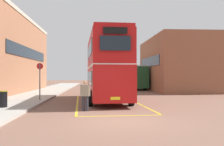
{
  "coord_description": "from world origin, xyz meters",
  "views": [
    {
      "loc": [
        -1.06,
        -10.62,
        1.89
      ],
      "look_at": [
        0.2,
        9.34,
        2.04
      ],
      "focal_mm": 41.79,
      "sensor_mm": 36.0,
      "label": 1
    }
  ],
  "objects": [
    {
      "name": "bay_marking_yellow",
      "position": [
        -0.24,
        6.35,
        0.0
      ],
      "size": [
        4.8,
        12.05,
        0.01
      ],
      "color": "gold",
      "rests_on": "ground"
    },
    {
      "name": "single_deck_bus",
      "position": [
        3.55,
        23.69,
        1.64
      ],
      "size": [
        3.4,
        8.63,
        3.02
      ],
      "color": "black",
      "rests_on": "ground"
    },
    {
      "name": "ground_plane",
      "position": [
        0.0,
        14.4,
        0.0
      ],
      "size": [
        135.6,
        135.6,
        0.0
      ],
      "primitive_type": "plane",
      "color": "brown"
    },
    {
      "name": "double_decker_bus",
      "position": [
        -0.29,
        8.2,
        2.51
      ],
      "size": [
        3.17,
        9.94,
        4.75
      ],
      "color": "black",
      "rests_on": "ground"
    },
    {
      "name": "depot_building_right",
      "position": [
        9.33,
        20.7,
        3.16
      ],
      "size": [
        7.73,
        13.31,
        6.31
      ],
      "color": "brown",
      "rests_on": "ground"
    },
    {
      "name": "sidewalk_left",
      "position": [
        -6.5,
        16.8,
        0.07
      ],
      "size": [
        4.0,
        57.6,
        0.14
      ],
      "primitive_type": "cube",
      "color": "#A39E93",
      "rests_on": "ground"
    },
    {
      "name": "bus_stop_sign",
      "position": [
        -4.94,
        7.79,
        1.7
      ],
      "size": [
        0.44,
        0.08,
        2.58
      ],
      "color": "#4C4C51",
      "rests_on": "sidewalk_left"
    },
    {
      "name": "pedestrian_boarding",
      "position": [
        -1.6,
        3.06,
        0.92
      ],
      "size": [
        0.53,
        0.33,
        1.6
      ],
      "color": "#2D2D38",
      "rests_on": "ground"
    },
    {
      "name": "litter_bin",
      "position": [
        -6.1,
        3.83,
        0.59
      ],
      "size": [
        0.54,
        0.54,
        0.89
      ],
      "color": "black",
      "rests_on": "sidewalk_left"
    }
  ]
}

